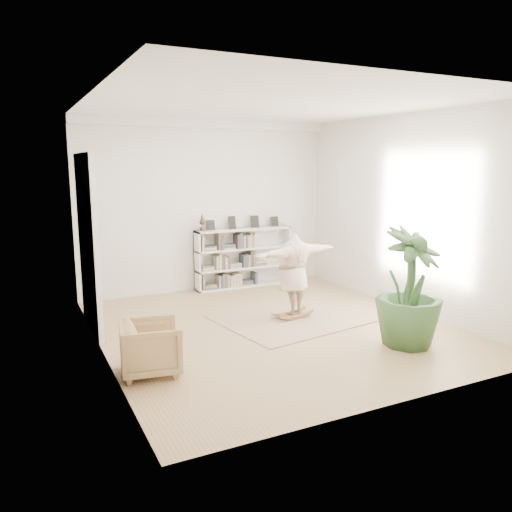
{
  "coord_description": "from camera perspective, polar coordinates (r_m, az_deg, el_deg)",
  "views": [
    {
      "loc": [
        -3.79,
        -7.03,
        2.68
      ],
      "look_at": [
        -0.13,
        0.4,
        1.16
      ],
      "focal_mm": 35.0,
      "sensor_mm": 36.0,
      "label": 1
    }
  ],
  "objects": [
    {
      "name": "rug",
      "position": [
        8.91,
        4.22,
        -7.06
      ],
      "size": [
        2.79,
        2.37,
        0.02
      ],
      "primitive_type": "cube",
      "rotation": [
        0.0,
        0.0,
        0.16
      ],
      "color": "tan",
      "rests_on": "floor"
    },
    {
      "name": "doors",
      "position": [
        8.5,
        -18.58,
        1.21
      ],
      "size": [
        0.09,
        1.78,
        2.92
      ],
      "color": "white",
      "rests_on": "floor"
    },
    {
      "name": "person",
      "position": [
        8.69,
        4.3,
        -1.79
      ],
      "size": [
        1.82,
        0.75,
        1.43
      ],
      "primitive_type": "imported",
      "rotation": [
        0.0,
        0.0,
        3.3
      ],
      "color": "beige",
      "rests_on": "rocker_board"
    },
    {
      "name": "room_shell",
      "position": [
        10.7,
        -5.59,
        14.83
      ],
      "size": [
        6.0,
        6.0,
        6.0
      ],
      "color": "silver",
      "rests_on": "floor"
    },
    {
      "name": "floor",
      "position": [
        8.42,
        2.0,
        -8.14
      ],
      "size": [
        6.0,
        6.0,
        0.0
      ],
      "primitive_type": "plane",
      "color": "#9F7B52",
      "rests_on": "ground"
    },
    {
      "name": "armchair",
      "position": [
        6.71,
        -11.92,
        -10.19
      ],
      "size": [
        0.87,
        0.85,
        0.69
      ],
      "primitive_type": "imported",
      "rotation": [
        0.0,
        0.0,
        1.41
      ],
      "color": "tan",
      "rests_on": "floor"
    },
    {
      "name": "houseplant",
      "position": [
        7.72,
        17.16,
        -3.47
      ],
      "size": [
        1.26,
        1.26,
        1.78
      ],
      "primitive_type": "imported",
      "rotation": [
        0.0,
        0.0,
        0.32
      ],
      "color": "#34582C",
      "rests_on": "floor"
    },
    {
      "name": "rocker_board",
      "position": [
        8.89,
        4.23,
        -6.69
      ],
      "size": [
        0.56,
        0.39,
        0.11
      ],
      "rotation": [
        0.0,
        0.0,
        0.16
      ],
      "color": "brown",
      "rests_on": "rug"
    },
    {
      "name": "bookshelf",
      "position": [
        11.03,
        -1.48,
        -0.26
      ],
      "size": [
        2.2,
        0.35,
        1.64
      ],
      "color": "silver",
      "rests_on": "floor"
    }
  ]
}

